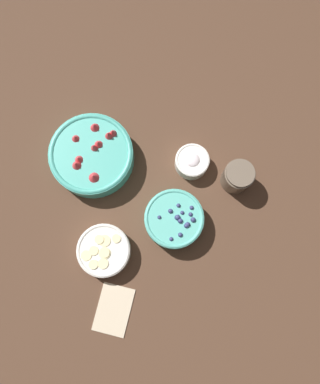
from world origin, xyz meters
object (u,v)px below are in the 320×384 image
object	(u,v)px
bowl_strawberries	(92,155)
bowl_blueberries	(174,221)
bowl_bananas	(104,251)
jar_chocolate	(237,177)
bowl_cream	(192,162)

from	to	relation	value
bowl_strawberries	bowl_blueberries	distance (m)	0.30
bowl_blueberries	bowl_bananas	xyz separation A→B (m)	(-0.03, 0.21, -0.01)
jar_chocolate	bowl_cream	bearing A→B (deg)	55.49
bowl_bananas	bowl_blueberries	bearing A→B (deg)	-80.60
bowl_cream	jar_chocolate	size ratio (longest dim) A/B	1.08
bowl_strawberries	bowl_bananas	size ratio (longest dim) A/B	1.65
bowl_blueberries	bowl_strawberries	bearing A→B (deg)	37.94
bowl_bananas	bowl_cream	bearing A→B (deg)	-57.39
bowl_strawberries	jar_chocolate	xyz separation A→B (m)	(-0.16, -0.39, 0.00)
bowl_blueberries	jar_chocolate	xyz separation A→B (m)	(0.08, -0.20, 0.00)
jar_chocolate	bowl_blueberries	bearing A→B (deg)	111.56
bowl_blueberries	bowl_bananas	world-z (taller)	bowl_blueberries
bowl_blueberries	bowl_bananas	distance (m)	0.21
bowl_strawberries	bowl_bananas	xyz separation A→B (m)	(-0.27, 0.02, -0.01)
bowl_bananas	bowl_cream	xyz separation A→B (m)	(0.19, -0.30, -0.00)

